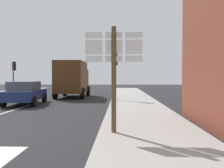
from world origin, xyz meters
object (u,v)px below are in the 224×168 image
at_px(delivery_truck, 72,78).
at_px(traffic_light_near_right, 116,65).
at_px(route_sign_post, 114,68).
at_px(traffic_light_far_left, 14,70).
at_px(sedan_far, 25,93).

bearing_deg(delivery_truck, traffic_light_near_right, -41.57).
height_order(route_sign_post, traffic_light_near_right, traffic_light_near_right).
bearing_deg(delivery_truck, traffic_light_far_left, 150.59).
bearing_deg(route_sign_post, traffic_light_far_left, 121.83).
height_order(sedan_far, traffic_light_far_left, traffic_light_far_left).
bearing_deg(delivery_truck, route_sign_post, -73.78).
height_order(sedan_far, traffic_light_near_right, traffic_light_near_right).
relative_size(route_sign_post, traffic_light_far_left, 0.96).
height_order(route_sign_post, traffic_light_far_left, traffic_light_far_left).
height_order(delivery_truck, route_sign_post, route_sign_post).
xyz_separation_m(route_sign_post, traffic_light_far_left, (-10.73, 17.29, 0.46)).
distance_m(delivery_truck, traffic_light_near_right, 5.12).
height_order(delivery_truck, traffic_light_near_right, traffic_light_near_right).
bearing_deg(route_sign_post, traffic_light_near_right, 90.84).
xyz_separation_m(route_sign_post, traffic_light_near_right, (-0.15, 10.10, 0.59)).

